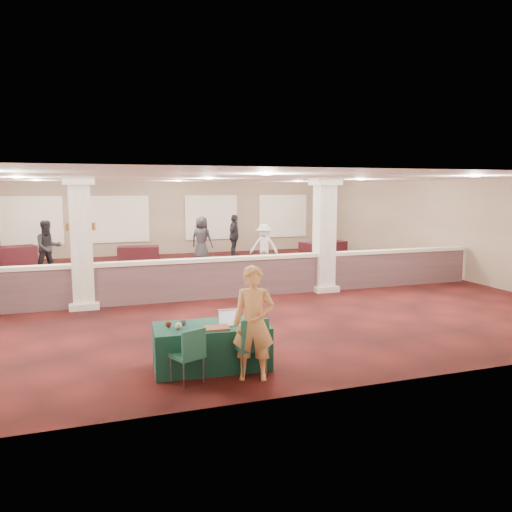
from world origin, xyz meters
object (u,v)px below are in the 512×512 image
object	(u,v)px
far_table_front_center	(197,275)
far_table_back_left	(9,257)
attendee_b	(264,246)
conf_chair_main	(252,342)
woman	(254,323)
near_table	(211,346)
attendee_c	(234,236)
far_table_back_center	(138,254)
attendee_a	(48,247)
far_table_back_right	(323,251)
far_table_front_right	(284,269)
conf_chair_side	(190,351)
attendee_d	(202,239)

from	to	relation	value
far_table_front_center	far_table_back_left	distance (m)	8.38
far_table_front_center	attendee_b	bearing A→B (deg)	41.16
conf_chair_main	woman	size ratio (longest dim) A/B	0.53
near_table	woman	bearing A→B (deg)	-50.51
attendee_b	attendee_c	bearing A→B (deg)	125.35
far_table_back_center	far_table_back_left	bearing A→B (deg)	174.26
attendee_b	attendee_a	bearing A→B (deg)	-157.47
far_table_back_left	far_table_back_right	size ratio (longest dim) A/B	1.00
near_table	far_table_front_center	xyz separation A→B (m)	(1.21, 6.82, -0.02)
far_table_back_right	attendee_b	world-z (taller)	attendee_b
far_table_front_right	conf_chair_side	bearing A→B (deg)	-121.21
far_table_front_center	attendee_c	xyz separation A→B (m)	(2.80, 5.68, 0.58)
far_table_back_right	attendee_d	bearing A→B (deg)	167.61
far_table_back_left	attendee_a	world-z (taller)	attendee_a
woman	attendee_b	size ratio (longest dim) A/B	1.10
conf_chair_main	near_table	bearing A→B (deg)	126.69
near_table	far_table_back_left	xyz separation A→B (m)	(-4.69, 12.76, 0.02)
near_table	attendee_a	size ratio (longest dim) A/B	1.01
far_table_back_right	attendee_b	size ratio (longest dim) A/B	1.16
far_table_front_right	attendee_b	distance (m)	2.75
conf_chair_main	far_table_back_left	bearing A→B (deg)	107.10
conf_chair_main	far_table_front_center	world-z (taller)	conf_chair_main
far_table_front_right	far_table_back_right	distance (m)	5.05
conf_chair_side	far_table_back_right	world-z (taller)	conf_chair_side
far_table_back_left	attendee_a	distance (m)	2.79
far_table_front_right	attendee_a	bearing A→B (deg)	152.66
far_table_back_left	attendee_a	bearing A→B (deg)	-55.79
woman	far_table_front_center	world-z (taller)	woman
far_table_back_left	attendee_d	world-z (taller)	attendee_d
near_table	attendee_d	xyz separation A→B (m)	(2.43, 11.71, 0.55)
conf_chair_main	far_table_back_center	distance (m)	12.89
far_table_front_right	far_table_back_center	world-z (taller)	far_table_front_right
conf_chair_main	far_table_front_right	xyz separation A→B (m)	(3.49, 7.39, -0.16)
woman	far_table_front_right	distance (m)	8.29
conf_chair_side	woman	xyz separation A→B (m)	(0.97, -0.13, 0.38)
conf_chair_side	far_table_back_center	distance (m)	12.87
far_table_back_right	woman	bearing A→B (deg)	-120.82
far_table_back_left	near_table	bearing A→B (deg)	-69.81
far_table_back_center	attendee_a	bearing A→B (deg)	-150.50
woman	attendee_a	bearing A→B (deg)	128.24
attendee_d	near_table	bearing A→B (deg)	116.65
conf_chair_main	woman	bearing A→B (deg)	-99.20
attendee_a	attendee_b	size ratio (longest dim) A/B	1.15
near_table	far_table_front_right	size ratio (longest dim) A/B	0.96
attendee_c	far_table_front_right	bearing A→B (deg)	-147.15
attendee_b	woman	bearing A→B (deg)	-80.17
woman	attendee_b	world-z (taller)	woman
woman	attendee_c	bearing A→B (deg)	95.26
conf_chair_side	attendee_a	world-z (taller)	attendee_a
far_table_front_center	far_table_back_center	size ratio (longest dim) A/B	1.03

